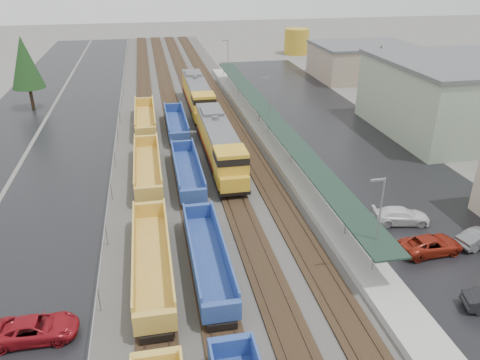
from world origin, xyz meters
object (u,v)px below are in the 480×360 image
at_px(parked_car_west_c, 35,329).
at_px(storage_tank, 297,41).
at_px(locomotive_lead, 219,144).
at_px(parked_car_east_b, 431,245).
at_px(parked_car_east_c, 401,216).
at_px(locomotive_trail, 198,95).
at_px(well_string_blue, 208,257).
at_px(well_string_yellow, 152,260).

bearing_deg(parked_car_west_c, storage_tank, -25.80).
distance_m(locomotive_lead, parked_car_east_b, 24.79).
relative_size(parked_car_west_c, parked_car_east_b, 1.01).
relative_size(storage_tank, parked_car_west_c, 1.18).
height_order(locomotive_lead, parked_car_east_c, locomotive_lead).
bearing_deg(locomotive_trail, well_string_blue, -95.63).
xyz_separation_m(locomotive_lead, well_string_yellow, (-8.00, -19.24, -1.28)).
bearing_deg(locomotive_trail, locomotive_lead, -90.00).
bearing_deg(locomotive_trail, well_string_yellow, -101.24).
height_order(well_string_blue, parked_car_west_c, well_string_blue).
relative_size(locomotive_lead, well_string_yellow, 0.25).
distance_m(well_string_blue, parked_car_east_c, 17.81).
bearing_deg(well_string_yellow, parked_car_west_c, -143.95).
height_order(well_string_yellow, well_string_blue, well_string_yellow).
relative_size(locomotive_trail, storage_tank, 3.42).
bearing_deg(parked_car_east_c, well_string_yellow, 108.97).
height_order(locomotive_lead, locomotive_trail, same).
relative_size(parked_car_east_b, parked_car_east_c, 1.01).
bearing_deg(well_string_blue, locomotive_lead, 78.47).
xyz_separation_m(well_string_yellow, parked_car_east_c, (21.46, 3.16, -0.46)).
xyz_separation_m(well_string_blue, parked_car_west_c, (-11.17, -4.85, -0.42)).
distance_m(locomotive_trail, well_string_blue, 40.83).
xyz_separation_m(parked_car_east_b, parked_car_east_c, (-0.02, 4.66, 0.02)).
distance_m(locomotive_trail, well_string_yellow, 41.05).
distance_m(locomotive_trail, parked_car_west_c, 47.96).
height_order(parked_car_west_c, parked_car_east_c, parked_car_east_c).
height_order(locomotive_trail, well_string_blue, locomotive_trail).
xyz_separation_m(storage_tank, parked_car_east_b, (-15.75, -85.12, -2.28)).
bearing_deg(locomotive_trail, parked_car_west_c, -108.46).
bearing_deg(storage_tank, well_string_blue, -111.58).
relative_size(well_string_blue, parked_car_east_c, 15.53).
bearing_deg(parked_car_east_c, parked_car_west_c, 116.90).
height_order(locomotive_lead, well_string_yellow, locomotive_lead).
distance_m(well_string_yellow, storage_tank, 91.56).
xyz_separation_m(well_string_blue, parked_car_east_b, (17.47, -1.13, -0.43)).
bearing_deg(parked_car_east_b, well_string_blue, 83.23).
bearing_deg(locomotive_lead, parked_car_east_c, -50.07).
relative_size(locomotive_lead, storage_tank, 3.42).
relative_size(locomotive_lead, well_string_blue, 0.27).
relative_size(locomotive_trail, parked_car_west_c, 4.02).
distance_m(well_string_blue, parked_car_west_c, 12.19).
relative_size(storage_tank, parked_car_east_b, 1.19).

